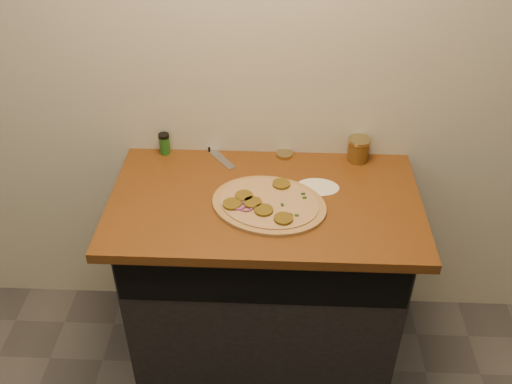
{
  "coord_description": "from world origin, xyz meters",
  "views": [
    {
      "loc": [
        0.04,
        -0.33,
        2.22
      ],
      "look_at": [
        -0.03,
        1.39,
        0.95
      ],
      "focal_mm": 40.0,
      "sensor_mm": 36.0,
      "label": 1
    }
  ],
  "objects_px": {
    "pizza": "(268,204)",
    "spice_shaker": "(164,144)",
    "salsa_jar": "(358,149)",
    "chefs_knife": "(212,150)"
  },
  "relations": [
    {
      "from": "pizza",
      "to": "spice_shaker",
      "type": "distance_m",
      "value": 0.57
    },
    {
      "from": "pizza",
      "to": "spice_shaker",
      "type": "xyz_separation_m",
      "value": [
        -0.45,
        0.35,
        0.04
      ]
    },
    {
      "from": "pizza",
      "to": "salsa_jar",
      "type": "bearing_deg",
      "value": 42.33
    },
    {
      "from": "salsa_jar",
      "to": "chefs_knife",
      "type": "bearing_deg",
      "value": 176.35
    },
    {
      "from": "salsa_jar",
      "to": "spice_shaker",
      "type": "bearing_deg",
      "value": 178.88
    },
    {
      "from": "chefs_knife",
      "to": "salsa_jar",
      "type": "relative_size",
      "value": 2.39
    },
    {
      "from": "spice_shaker",
      "to": "chefs_knife",
      "type": "bearing_deg",
      "value": 6.76
    },
    {
      "from": "pizza",
      "to": "salsa_jar",
      "type": "distance_m",
      "value": 0.5
    },
    {
      "from": "pizza",
      "to": "salsa_jar",
      "type": "xyz_separation_m",
      "value": [
        0.37,
        0.34,
        0.04
      ]
    },
    {
      "from": "pizza",
      "to": "spice_shaker",
      "type": "bearing_deg",
      "value": 141.85
    }
  ]
}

